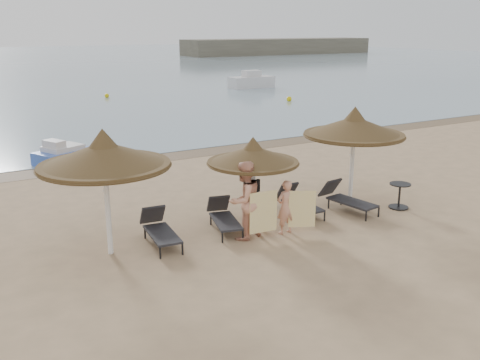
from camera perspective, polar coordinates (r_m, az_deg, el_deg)
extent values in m
plane|color=tan|center=(14.07, 2.16, -5.84)|extent=(160.00, 160.00, 0.00)
cube|color=brown|center=(22.21, -10.89, 2.10)|extent=(200.00, 1.60, 0.01)
cube|color=#665F4E|center=(110.20, 4.23, 14.02)|extent=(40.00, 8.00, 3.00)
cube|color=silver|center=(48.28, 1.23, 10.37)|extent=(4.00, 1.60, 1.00)
cube|color=silver|center=(48.21, 1.24, 11.26)|extent=(1.50, 1.00, 0.60)
cylinder|color=white|center=(12.93, -13.92, -3.07)|extent=(0.13, 0.13, 2.22)
cone|color=brown|center=(12.57, -14.32, 2.73)|extent=(3.07, 3.07, 0.58)
cone|color=brown|center=(12.50, -14.43, 4.28)|extent=(0.74, 0.74, 0.48)
cylinder|color=brown|center=(12.63, -14.24, 1.51)|extent=(3.01, 3.01, 0.11)
cylinder|color=white|center=(14.47, 1.36, -1.43)|extent=(0.10, 0.10, 1.80)
cone|color=brown|center=(14.18, 1.39, 2.76)|extent=(2.48, 2.48, 0.47)
cone|color=brown|center=(14.12, 1.40, 3.88)|extent=(0.60, 0.60, 0.38)
cylinder|color=brown|center=(14.23, 1.39, 1.89)|extent=(2.43, 2.43, 0.09)
cylinder|color=white|center=(16.54, 11.83, 1.16)|extent=(0.12, 0.12, 2.19)
cone|color=brown|center=(16.26, 12.10, 5.67)|extent=(3.02, 3.02, 0.57)
cone|color=brown|center=(16.20, 12.17, 6.87)|extent=(0.73, 0.73, 0.47)
cylinder|color=brown|center=(16.31, 12.04, 4.74)|extent=(2.96, 2.96, 0.10)
cylinder|color=black|center=(12.75, -8.51, -7.74)|extent=(0.05, 0.05, 0.27)
cylinder|color=black|center=(12.89, -6.15, -7.37)|extent=(0.05, 0.05, 0.27)
cylinder|color=black|center=(13.98, -10.09, -5.64)|extent=(0.05, 0.05, 0.27)
cylinder|color=black|center=(14.11, -7.93, -5.33)|extent=(0.05, 0.05, 0.27)
cube|color=black|center=(13.41, -8.29, -5.74)|extent=(0.75, 1.52, 0.06)
cube|color=black|center=(14.11, -9.32, -3.65)|extent=(0.65, 0.47, 0.56)
cylinder|color=black|center=(13.51, -1.89, -6.19)|extent=(0.05, 0.05, 0.27)
cylinder|color=black|center=(13.63, 0.30, -5.96)|extent=(0.05, 0.05, 0.27)
cylinder|color=black|center=(14.72, -3.14, -4.30)|extent=(0.05, 0.05, 0.27)
cylinder|color=black|center=(14.83, -1.12, -4.11)|extent=(0.05, 0.05, 0.27)
cube|color=black|center=(14.15, -1.54, -4.42)|extent=(0.93, 1.53, 0.06)
cube|color=black|center=(14.84, -2.34, -2.51)|extent=(0.67, 0.54, 0.54)
cylinder|color=black|center=(14.84, 7.36, -4.23)|extent=(0.05, 0.05, 0.26)
cylinder|color=black|center=(15.14, 9.01, -3.89)|extent=(0.05, 0.05, 0.26)
cylinder|color=black|center=(15.88, 4.62, -2.79)|extent=(0.05, 0.05, 0.26)
cylinder|color=black|center=(16.15, 6.21, -2.50)|extent=(0.05, 0.05, 0.26)
cube|color=black|center=(15.48, 6.68, -2.72)|extent=(0.64, 1.44, 0.06)
cube|color=black|center=(16.07, 5.04, -1.12)|extent=(0.60, 0.42, 0.54)
cylinder|color=black|center=(15.36, 13.29, -3.81)|extent=(0.05, 0.05, 0.28)
cylinder|color=black|center=(15.78, 14.57, -3.36)|extent=(0.05, 0.05, 0.28)
cylinder|color=black|center=(16.20, 9.44, -2.54)|extent=(0.05, 0.05, 0.28)
cylinder|color=black|center=(16.61, 10.74, -2.15)|extent=(0.05, 0.05, 0.28)
cube|color=black|center=(15.95, 11.87, -2.32)|extent=(0.83, 1.57, 0.06)
cube|color=black|center=(16.43, 9.57, -0.79)|extent=(0.67, 0.51, 0.57)
cylinder|color=black|center=(16.77, 16.54, -2.79)|extent=(0.59, 0.59, 0.04)
cylinder|color=black|center=(16.66, 16.63, -1.63)|extent=(0.06, 0.06, 0.71)
cylinder|color=black|center=(16.56, 16.73, -0.42)|extent=(0.63, 0.63, 0.03)
imported|color=tan|center=(13.46, 0.48, -1.54)|extent=(1.23, 0.97, 2.35)
imported|color=tan|center=(13.92, 4.89, -2.44)|extent=(0.79, 0.52, 1.68)
cube|color=yellow|center=(13.49, 2.51, -3.44)|extent=(0.77, 0.09, 1.08)
cube|color=yellow|center=(13.97, 6.64, -3.10)|extent=(0.64, 0.33, 0.99)
cube|color=silver|center=(14.48, 1.00, 0.51)|extent=(0.34, 0.14, 0.41)
cube|color=black|center=(14.27, 1.70, -0.65)|extent=(0.25, 0.13, 0.34)
cube|color=#3457BB|center=(22.40, -18.28, 2.38)|extent=(2.48, 2.04, 0.54)
cube|color=silver|center=(22.32, -18.36, 3.22)|extent=(1.68, 1.54, 0.24)
cube|color=silver|center=(22.06, -19.22, 3.59)|extent=(0.80, 1.00, 0.34)
sphere|color=yellow|center=(42.67, -14.02, 8.72)|extent=(0.34, 0.34, 0.34)
sphere|color=yellow|center=(39.49, 5.26, 8.60)|extent=(0.38, 0.38, 0.38)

